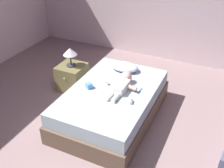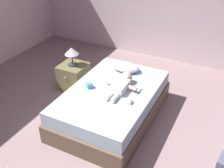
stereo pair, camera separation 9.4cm
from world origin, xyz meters
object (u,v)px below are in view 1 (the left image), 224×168
pillow (124,67)px  toothbrush (140,91)px  nightstand (72,77)px  toy_block (89,86)px  bed (112,104)px  baby (121,84)px  lamp (70,53)px  baby_bottle (131,101)px

pillow → toothbrush: pillow is taller
nightstand → toy_block: size_ratio=4.37×
bed → baby: (0.10, 0.10, 0.31)m
bed → nightstand: size_ratio=3.95×
baby → nightstand: bearing=163.1°
nightstand → lamp: lamp is taller
nightstand → baby_bottle: bearing=-24.5°
baby → toy_block: (-0.42, -0.20, -0.02)m
bed → toy_block: toy_block is taller
baby → toy_block: 0.46m
baby → pillow: bearing=108.4°
bed → nightstand: (-0.95, 0.42, -0.01)m
pillow → lamp: (-0.89, -0.18, 0.15)m
nightstand → bed: bearing=-24.0°
baby → baby_bottle: size_ratio=6.86×
pillow → toothbrush: size_ratio=2.81×
pillow → toothbrush: (0.43, -0.46, -0.06)m
bed → lamp: lamp is taller
bed → toothbrush: toothbrush is taller
pillow → baby: (0.17, -0.50, 0.00)m
pillow → bed: bearing=-83.5°
bed → baby: size_ratio=2.82×
nightstand → baby_bottle: 1.47m
baby → baby_bottle: (0.26, -0.28, -0.04)m
pillow → toy_block: (-0.25, -0.70, -0.02)m
baby → baby_bottle: baby is taller
bed → pillow: pillow is taller
toothbrush → lamp: (-1.32, 0.28, 0.20)m
toothbrush → lamp: 1.36m
bed → toothbrush: 0.47m
toothbrush → lamp: size_ratio=0.51×
nightstand → toy_block: 0.87m
toy_block → lamp: bearing=140.8°
toy_block → nightstand: bearing=140.9°
nightstand → toy_block: toy_block is taller
bed → lamp: 1.14m
toy_block → baby: bearing=25.4°
pillow → lamp: bearing=-168.4°
toy_block → bed: bearing=16.4°
nightstand → pillow: bearing=11.6°
pillow → baby_bottle: 0.89m
lamp → toy_block: bearing=-39.2°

